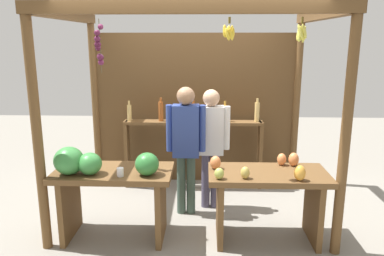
{
  "coord_description": "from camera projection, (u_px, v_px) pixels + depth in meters",
  "views": [
    {
      "loc": [
        0.15,
        -4.56,
        2.15
      ],
      "look_at": [
        0.0,
        -0.2,
        1.12
      ],
      "focal_mm": 35.2,
      "sensor_mm": 36.0,
      "label": 1
    }
  ],
  "objects": [
    {
      "name": "fruit_counter_left",
      "position": [
        107.0,
        180.0,
        4.02
      ],
      "size": [
        1.27,
        0.67,
        1.07
      ],
      "color": "brown",
      "rests_on": "ground"
    },
    {
      "name": "vendor_woman",
      "position": [
        211.0,
        139.0,
        4.76
      ],
      "size": [
        0.48,
        0.21,
        1.55
      ],
      "rotation": [
        0.0,
        0.0,
        0.11
      ],
      "color": "#4E4760",
      "rests_on": "ground"
    },
    {
      "name": "market_stall",
      "position": [
        194.0,
        93.0,
        5.06
      ],
      "size": [
        3.14,
        2.12,
        2.5
      ],
      "color": "brown",
      "rests_on": "ground"
    },
    {
      "name": "fruit_counter_right",
      "position": [
        267.0,
        190.0,
        4.04
      ],
      "size": [
        1.27,
        0.64,
        0.94
      ],
      "color": "brown",
      "rests_on": "ground"
    },
    {
      "name": "vendor_man",
      "position": [
        186.0,
        139.0,
        4.58
      ],
      "size": [
        0.48,
        0.22,
        1.61
      ],
      "rotation": [
        0.0,
        0.0,
        0.1
      ],
      "color": "#3E5448",
      "rests_on": "ground"
    },
    {
      "name": "ground_plane",
      "position": [
        193.0,
        208.0,
        4.93
      ],
      "size": [
        12.0,
        12.0,
        0.0
      ],
      "primitive_type": "plane",
      "color": "gray",
      "rests_on": "ground"
    },
    {
      "name": "bottle_shelf_unit",
      "position": [
        194.0,
        136.0,
        5.48
      ],
      "size": [
        2.01,
        0.22,
        1.34
      ],
      "color": "brown",
      "rests_on": "ground"
    }
  ]
}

